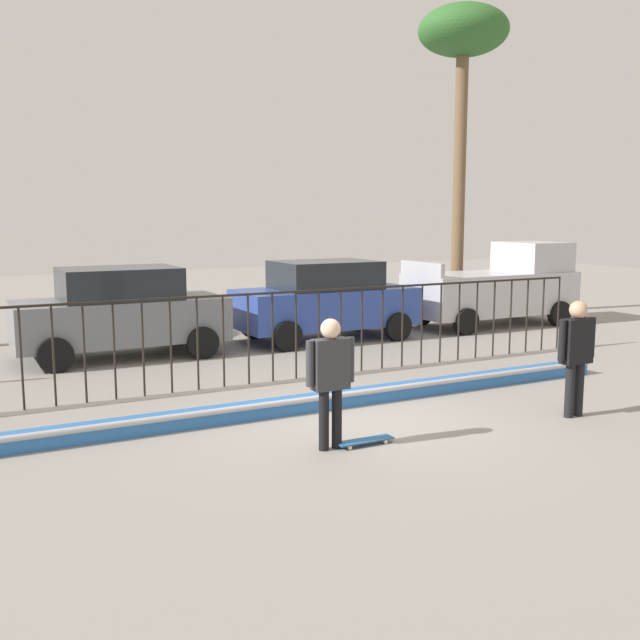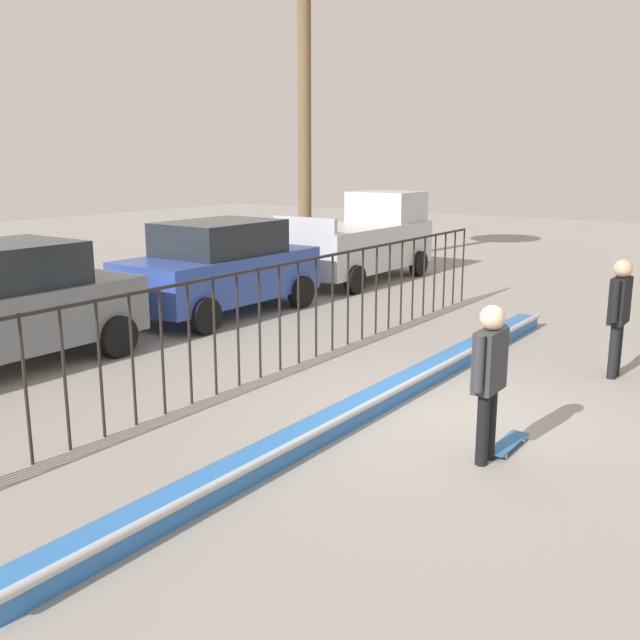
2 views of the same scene
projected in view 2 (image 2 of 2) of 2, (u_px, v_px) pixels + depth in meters
name	position (u px, v px, depth m)	size (l,w,h in m)	color
ground_plane	(442.00, 418.00, 8.92)	(60.00, 60.00, 0.00)	gray
bowl_coping_ledge	(383.00, 396.00, 9.37)	(11.00, 0.40, 0.27)	#2D6BB7
perimeter_fence	(259.00, 310.00, 10.33)	(14.04, 0.04, 1.63)	black
skateboarder	(489.00, 370.00, 7.44)	(0.68, 0.26, 1.70)	black
skateboard	(508.00, 443.00, 7.99)	(0.80, 0.20, 0.07)	#26598C
camera_operator	(619.00, 307.00, 10.37)	(0.70, 0.26, 1.74)	black
parked_car_blue	(220.00, 267.00, 14.63)	(4.30, 2.12, 1.90)	#2D479E
pickup_truck	(362.00, 240.00, 18.77)	(4.70, 2.12, 2.24)	#B7B7BC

